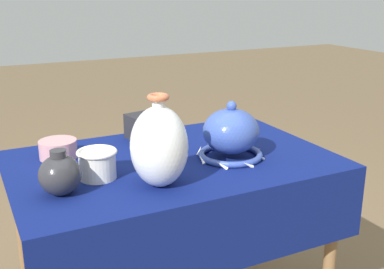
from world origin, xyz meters
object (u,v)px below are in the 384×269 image
Objects in this scene: vase_tall_bulbous at (159,146)px; jar_round_charcoal at (60,175)px; vase_dome_bell at (231,135)px; cup_wide_celadon at (228,123)px; cup_wide_ivory at (97,163)px; pot_squat_rose at (58,149)px; mosaic_tile_box at (145,127)px.

jar_round_charcoal is at bearing 166.36° from vase_tall_bulbous.
vase_dome_bell is 2.43× the size of cup_wide_celadon.
pot_squat_rose is at bearing 106.60° from cup_wide_ivory.
cup_wide_celadon is 0.75× the size of pot_squat_rose.
vase_tall_bulbous is 0.57m from cup_wide_celadon.
vase_tall_bulbous is 0.45m from pot_squat_rose.
cup_wide_celadon is at bearing -26.74° from mosaic_tile_box.
vase_dome_bell reaches higher than mosaic_tile_box.
mosaic_tile_box is at bearing 163.35° from cup_wide_celadon.
pot_squat_rose is at bearing 79.81° from jar_round_charcoal.
mosaic_tile_box reaches higher than pot_squat_rose.
vase_dome_bell reaches higher than cup_wide_celadon.
jar_round_charcoal is 0.15m from cup_wide_ivory.
cup_wide_celadon is at bearing 38.67° from vase_tall_bulbous.
pot_squat_rose is (-0.22, 0.38, -0.09)m from vase_tall_bulbous.
vase_dome_bell is at bearing -118.17° from cup_wide_celadon.
vase_dome_bell is (0.32, 0.12, -0.04)m from vase_tall_bulbous.
mosaic_tile_box is (-0.19, 0.33, -0.03)m from vase_dome_bell.
vase_dome_bell reaches higher than cup_wide_ivory.
mosaic_tile_box is at bearing 48.03° from cup_wide_ivory.
cup_wide_ivory is (-0.28, -0.31, 0.00)m from mosaic_tile_box.
vase_tall_bulbous is 1.18× the size of vase_dome_bell.
vase_tall_bulbous is at bearing -115.99° from mosaic_tile_box.
cup_wide_ivory is at bearing -160.03° from cup_wide_celadon.
mosaic_tile_box is at bearing 119.46° from vase_dome_bell.
vase_tall_bulbous reaches higher than vase_dome_bell.
mosaic_tile_box is 0.56m from jar_round_charcoal.
vase_dome_bell is at bearing -2.72° from cup_wide_ivory.
vase_tall_bulbous is 2.88× the size of cup_wide_celadon.
vase_tall_bulbous is 2.15× the size of pot_squat_rose.
jar_round_charcoal is at bearing -151.18° from cup_wide_ivory.
cup_wide_celadon and cup_wide_ivory have the same top height.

